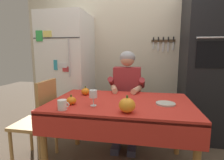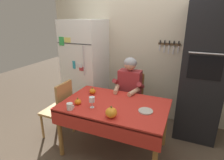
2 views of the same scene
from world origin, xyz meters
The scene contains 14 objects.
ground_plane centered at (0.00, 0.00, 0.00)m, with size 10.00×10.00×0.00m, color brown.
back_wall_assembly centered at (0.05, 1.35, 1.30)m, with size 3.70×0.13×2.60m.
refrigerator centered at (-0.95, 0.96, 0.90)m, with size 0.68×0.71×1.80m.
wall_oven centered at (1.05, 1.00, 1.05)m, with size 0.60×0.64×2.10m.
dining_table centered at (0.00, 0.08, 0.66)m, with size 1.40×0.90×0.74m.
chair_behind_person centered at (0.00, 0.87, 0.51)m, with size 0.40×0.40×0.93m.
seated_person centered at (0.00, 0.68, 0.74)m, with size 0.47×0.55×1.25m.
chair_left_side centered at (-0.90, 0.07, 0.51)m, with size 0.40×0.40×0.93m.
coffee_mug centered at (-0.45, -0.27, 0.78)m, with size 0.10×0.08×0.09m.
wine_glass centered at (-0.23, -0.11, 0.85)m, with size 0.07×0.07×0.15m.
pumpkin_large centered at (0.10, -0.24, 0.80)m, with size 0.14×0.14×0.14m.
pumpkin_medium centered at (-0.44, -0.11, 0.78)m, with size 0.09×0.09×0.10m.
pumpkin_small centered at (-0.43, 0.28, 0.78)m, with size 0.10×0.10×0.10m.
serving_tray centered at (0.43, 0.05, 0.75)m, with size 0.18×0.18×0.02m, color #B7B2A8.
Camera 2 is at (0.84, -1.96, 1.86)m, focal length 29.57 mm.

